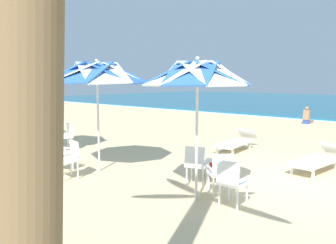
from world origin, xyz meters
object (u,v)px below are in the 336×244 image
beach_umbrella_0 (197,76)px  plastic_chair_4 (60,151)px  plastic_chair_3 (70,157)px  cooler_box (219,168)px  beachgoer_seated (307,118)px  plastic_chair_0 (221,171)px  sun_lounger_1 (319,159)px  beach_umbrella_1 (97,74)px  sun_lounger_2 (237,141)px  plastic_chair_1 (196,163)px  beach_umbrella_2 (32,74)px  plastic_chair_5 (66,135)px  plastic_chair_2 (232,181)px

beach_umbrella_0 → plastic_chair_4: bearing=-171.3°
plastic_chair_3 → cooler_box: 3.44m
beachgoer_seated → plastic_chair_0: bearing=-78.1°
plastic_chair_3 → cooler_box: size_ratio=1.73×
sun_lounger_1 → beachgoer_seated: beachgoer_seated is taller
beach_umbrella_1 → plastic_chair_3: 2.06m
beach_umbrella_1 → beachgoer_seated: bearing=87.2°
sun_lounger_1 → beach_umbrella_1: bearing=-137.6°
beachgoer_seated → sun_lounger_2: bearing=-85.6°
plastic_chair_4 → sun_lounger_2: 5.51m
plastic_chair_1 → beach_umbrella_2: bearing=-173.3°
sun_lounger_1 → sun_lounger_2: 2.89m
plastic_chair_1 → plastic_chair_5: (-5.31, 0.16, 0.00)m
beachgoer_seated → plastic_chair_2: bearing=-76.5°
plastic_chair_3 → beach_umbrella_2: bearing=165.7°
plastic_chair_2 → cooler_box: bearing=129.4°
beach_umbrella_0 → beachgoer_seated: bearing=100.4°
beach_umbrella_2 → plastic_chair_5: 2.14m
plastic_chair_0 → beach_umbrella_0: bearing=-115.9°
plastic_chair_1 → sun_lounger_2: size_ratio=0.39×
plastic_chair_4 → beachgoer_seated: bearing=84.2°
plastic_chair_0 → plastic_chair_3: 3.48m
beach_umbrella_0 → beach_umbrella_1: (-3.02, 0.05, 0.07)m
beach_umbrella_1 → plastic_chair_4: (-0.75, -0.63, -1.89)m
sun_lounger_2 → cooler_box: bearing=-67.6°
plastic_chair_2 → beach_umbrella_1: beach_umbrella_1 is taller
beach_umbrella_0 → sun_lounger_1: size_ratio=1.21×
plastic_chair_0 → sun_lounger_1: plastic_chair_0 is taller
plastic_chair_4 → cooler_box: 3.91m
beach_umbrella_0 → plastic_chair_3: beach_umbrella_0 is taller
beach_umbrella_0 → sun_lounger_2: size_ratio=1.21×
sun_lounger_2 → cooler_box: (1.22, -2.97, -0.08)m
plastic_chair_3 → beach_umbrella_0: bearing=14.5°
beach_umbrella_0 → plastic_chair_4: size_ratio=3.07×
beach_umbrella_0 → plastic_chair_2: (0.69, 0.10, -1.82)m
cooler_box → sun_lounger_2: bearing=112.4°
plastic_chair_2 → cooler_box: 1.94m
beachgoer_seated → beach_umbrella_0: bearing=-79.6°
beach_umbrella_1 → plastic_chair_0: bearing=7.5°
beach_umbrella_1 → beach_umbrella_2: bearing=-179.8°
plastic_chair_0 → sun_lounger_1: (0.80, 3.28, -0.22)m
sun_lounger_2 → beach_umbrella_1: bearing=-105.9°
plastic_chair_2 → cooler_box: size_ratio=1.73×
beachgoer_seated → plastic_chair_3: bearing=-92.6°
beach_umbrella_2 → plastic_chair_5: (0.39, 0.83, -1.94)m
sun_lounger_1 → cooler_box: 2.68m
plastic_chair_1 → sun_lounger_1: size_ratio=0.39×
plastic_chair_0 → plastic_chair_5: 6.09m
plastic_chair_1 → beach_umbrella_2: (-5.70, -0.67, 1.94)m
beach_umbrella_0 → cooler_box: bearing=108.4°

